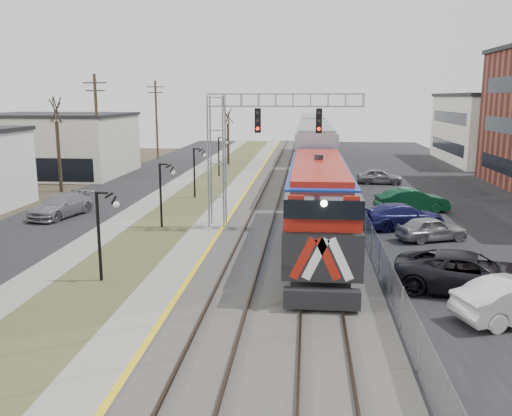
# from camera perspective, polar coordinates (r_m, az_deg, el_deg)

# --- Properties ---
(street_west) EXTENTS (7.00, 120.00, 0.04)m
(street_west) POSITION_cam_1_polar(r_m,az_deg,el_deg) (42.88, -17.14, 0.45)
(street_west) COLOR black
(street_west) RESTS_ON ground
(sidewalk) EXTENTS (2.00, 120.00, 0.08)m
(sidewalk) POSITION_cam_1_polar(r_m,az_deg,el_deg) (41.36, -11.37, 0.38)
(sidewalk) COLOR gray
(sidewalk) RESTS_ON ground
(grass_median) EXTENTS (4.00, 120.00, 0.06)m
(grass_median) POSITION_cam_1_polar(r_m,az_deg,el_deg) (40.61, -7.31, 0.29)
(grass_median) COLOR #47502A
(grass_median) RESTS_ON ground
(platform) EXTENTS (2.00, 120.00, 0.24)m
(platform) POSITION_cam_1_polar(r_m,az_deg,el_deg) (40.04, -3.12, 0.34)
(platform) COLOR gray
(platform) RESTS_ON ground
(ballast_bed) EXTENTS (8.00, 120.00, 0.20)m
(ballast_bed) POSITION_cam_1_polar(r_m,az_deg,el_deg) (39.62, 4.05, 0.18)
(ballast_bed) COLOR #595651
(ballast_bed) RESTS_ON ground
(parking_lot) EXTENTS (16.00, 120.00, 0.04)m
(parking_lot) POSITION_cam_1_polar(r_m,az_deg,el_deg) (41.16, 20.99, -0.25)
(parking_lot) COLOR black
(parking_lot) RESTS_ON ground
(platform_edge) EXTENTS (0.24, 120.00, 0.01)m
(platform_edge) POSITION_cam_1_polar(r_m,az_deg,el_deg) (39.90, -1.88, 0.49)
(platform_edge) COLOR gold
(platform_edge) RESTS_ON platform
(track_near) EXTENTS (1.58, 120.00, 0.15)m
(track_near) POSITION_cam_1_polar(r_m,az_deg,el_deg) (39.68, 1.16, 0.48)
(track_near) COLOR #2D2119
(track_near) RESTS_ON ballast_bed
(track_far) EXTENTS (1.58, 120.00, 0.15)m
(track_far) POSITION_cam_1_polar(r_m,az_deg,el_deg) (39.58, 6.22, 0.38)
(track_far) COLOR #2D2119
(track_far) RESTS_ON ballast_bed
(train) EXTENTS (3.00, 63.05, 5.33)m
(train) POSITION_cam_1_polar(r_m,az_deg,el_deg) (51.98, 6.11, 5.97)
(train) COLOR #1336A0
(train) RESTS_ON ground
(signal_gantry) EXTENTS (9.00, 1.07, 8.15)m
(signal_gantry) POSITION_cam_1_polar(r_m,az_deg,el_deg) (32.12, -1.14, 7.42)
(signal_gantry) COLOR gray
(signal_gantry) RESTS_ON ground
(lampposts) EXTENTS (0.14, 62.14, 4.00)m
(lampposts) POSITION_cam_1_polar(r_m,az_deg,el_deg) (24.55, -15.96, -2.82)
(lampposts) COLOR black
(lampposts) RESTS_ON ground
(fence) EXTENTS (0.04, 120.00, 1.60)m
(fence) POSITION_cam_1_polar(r_m,az_deg,el_deg) (39.62, 10.15, 1.05)
(fence) COLOR gray
(fence) RESTS_ON ground
(bare_trees) EXTENTS (12.30, 42.30, 5.95)m
(bare_trees) POSITION_cam_1_polar(r_m,az_deg,el_deg) (46.49, -16.84, 4.65)
(bare_trees) COLOR #382D23
(bare_trees) RESTS_ON ground
(car_lot_c) EXTENTS (6.45, 4.14, 1.65)m
(car_lot_c) POSITION_cam_1_polar(r_m,az_deg,el_deg) (23.91, 21.54, -6.50)
(car_lot_c) COLOR black
(car_lot_c) RESTS_ON ground
(car_lot_d) EXTENTS (5.71, 3.73, 1.54)m
(car_lot_d) POSITION_cam_1_polar(r_m,az_deg,el_deg) (34.23, 15.12, -0.88)
(car_lot_d) COLOR #16174E
(car_lot_d) RESTS_ON ground
(car_lot_e) EXTENTS (4.28, 2.88, 1.35)m
(car_lot_e) POSITION_cam_1_polar(r_m,az_deg,el_deg) (31.83, 17.99, -2.14)
(car_lot_e) COLOR gray
(car_lot_e) RESTS_ON ground
(car_lot_f) EXTENTS (5.25, 2.74, 1.65)m
(car_lot_f) POSITION_cam_1_polar(r_m,az_deg,el_deg) (39.28, 16.09, 0.72)
(car_lot_f) COLOR #0D4125
(car_lot_f) RESTS_ON ground
(car_street_b) EXTENTS (3.28, 5.55, 1.51)m
(car_street_b) POSITION_cam_1_polar(r_m,az_deg,el_deg) (38.61, -19.86, 0.20)
(car_street_b) COLOR gray
(car_street_b) RESTS_ON ground
(car_lot_g) EXTENTS (4.19, 1.82, 1.41)m
(car_lot_g) POSITION_cam_1_polar(r_m,az_deg,el_deg) (51.41, 12.86, 3.23)
(car_lot_g) COLOR gray
(car_lot_g) RESTS_ON ground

